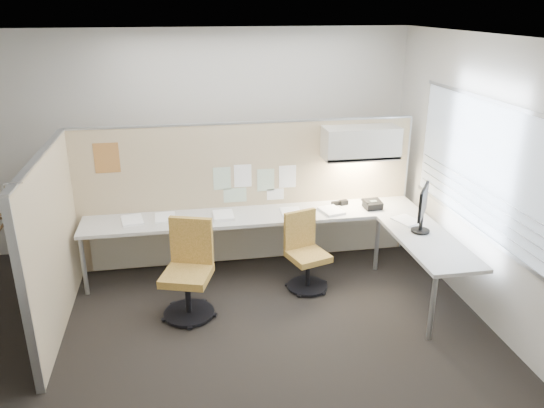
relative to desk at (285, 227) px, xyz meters
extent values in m
cube|color=black|center=(-0.93, -1.13, -0.61)|extent=(5.50, 4.50, 0.01)
cube|color=white|center=(-0.93, -1.13, 2.20)|extent=(5.50, 4.50, 0.01)
cube|color=beige|center=(-0.93, 1.12, 0.80)|extent=(5.50, 0.02, 2.80)
cube|color=beige|center=(-0.93, -3.38, 0.80)|extent=(5.50, 0.02, 2.80)
cube|color=beige|center=(1.82, -1.13, 0.80)|extent=(0.02, 4.50, 2.80)
cube|color=#A5B3BF|center=(1.79, -1.13, 0.95)|extent=(0.01, 2.80, 1.30)
cube|color=#CCB98D|center=(-0.38, 0.47, 0.27)|extent=(4.10, 0.06, 1.75)
cube|color=#CCB98D|center=(-2.43, -0.63, 0.27)|extent=(0.06, 2.20, 1.75)
cube|color=beige|center=(-0.33, 0.14, 0.11)|extent=(4.00, 0.60, 0.04)
cube|color=beige|center=(1.37, -0.89, 0.11)|extent=(0.60, 1.47, 0.04)
cube|color=beige|center=(-0.33, 0.41, -0.26)|extent=(3.90, 0.02, 0.64)
cylinder|color=#A5A8AA|center=(-2.28, -0.11, -0.26)|extent=(0.05, 0.05, 0.69)
cylinder|color=#A5A8AA|center=(1.12, -1.58, -0.26)|extent=(0.05, 0.05, 0.69)
cylinder|color=#A5A8AA|center=(1.12, -0.11, -0.26)|extent=(0.05, 0.05, 0.69)
cube|color=beige|center=(0.97, 0.26, 0.91)|extent=(0.90, 0.36, 0.38)
cube|color=#FFEABF|center=(0.97, 0.26, 0.70)|extent=(0.60, 0.06, 0.02)
cube|color=#8CBF8C|center=(-0.68, 0.44, 0.50)|extent=(0.21, 0.00, 0.28)
cube|color=white|center=(-0.43, 0.44, 0.52)|extent=(0.21, 0.00, 0.28)
cube|color=#8CBF8C|center=(-0.15, 0.44, 0.45)|extent=(0.21, 0.00, 0.28)
cube|color=white|center=(0.12, 0.44, 0.48)|extent=(0.21, 0.00, 0.28)
cube|color=#8CBF8C|center=(-0.53, 0.44, 0.28)|extent=(0.28, 0.00, 0.18)
cube|color=white|center=(-0.03, 0.44, 0.26)|extent=(0.21, 0.00, 0.14)
cube|color=orange|center=(-1.98, 0.44, 0.82)|extent=(0.28, 0.00, 0.35)
cylinder|color=black|center=(-1.17, -0.75, -0.57)|extent=(0.53, 0.53, 0.03)
cylinder|color=black|center=(-1.17, -0.75, -0.37)|extent=(0.06, 0.06, 0.41)
cube|color=#D6A24F|center=(-1.17, -0.75, -0.13)|extent=(0.59, 0.59, 0.08)
cube|color=#D6A24F|center=(-1.10, -0.54, 0.16)|extent=(0.44, 0.20, 0.51)
cylinder|color=black|center=(0.19, -0.41, -0.58)|extent=(0.46, 0.46, 0.03)
cylinder|color=black|center=(0.19, -0.41, -0.40)|extent=(0.05, 0.05, 0.35)
cube|color=#D6A24F|center=(0.19, -0.41, -0.19)|extent=(0.51, 0.51, 0.07)
cube|color=#D6A24F|center=(0.13, -0.23, 0.06)|extent=(0.39, 0.17, 0.44)
cylinder|color=black|center=(1.37, -0.68, 0.14)|extent=(0.20, 0.20, 0.02)
cylinder|color=black|center=(1.37, -0.68, 0.23)|extent=(0.04, 0.04, 0.18)
cube|color=black|center=(1.37, -0.68, 0.48)|extent=(0.29, 0.42, 0.32)
cube|color=black|center=(1.37, -0.68, 0.48)|extent=(0.25, 0.37, 0.28)
cube|color=black|center=(1.10, 0.08, 0.18)|extent=(0.21, 0.21, 0.12)
cylinder|color=black|center=(1.01, 0.10, 0.21)|extent=(0.05, 0.17, 0.04)
cube|color=black|center=(0.71, 0.27, 0.15)|extent=(0.14, 0.06, 0.05)
cube|color=black|center=(0.80, 0.27, 0.16)|extent=(0.11, 0.08, 0.06)
cube|color=silver|center=(-2.43, -1.47, 1.17)|extent=(0.14, 0.02, 0.02)
cylinder|color=silver|center=(-2.50, -1.47, 1.09)|extent=(0.02, 0.02, 0.14)
cube|color=#AD7F4C|center=(-2.50, -1.47, 0.96)|extent=(0.02, 0.43, 0.12)
cube|color=#AD7F4C|center=(-2.53, -1.44, 0.92)|extent=(0.02, 0.43, 0.12)
cube|color=#A4A4AF|center=(-2.51, -1.52, 0.34)|extent=(0.01, 0.07, 1.08)
cube|color=white|center=(-1.75, 0.18, 0.14)|extent=(0.28, 0.33, 0.03)
cube|color=white|center=(-1.38, 0.21, 0.14)|extent=(0.24, 0.31, 0.02)
cube|color=white|center=(-0.71, 0.12, 0.15)|extent=(0.23, 0.30, 0.04)
cube|color=white|center=(0.10, 0.12, 0.14)|extent=(0.25, 0.31, 0.02)
cube|color=white|center=(0.58, 0.06, 0.14)|extent=(0.29, 0.35, 0.03)
cube|color=white|center=(1.35, -0.37, 0.14)|extent=(0.32, 0.36, 0.02)
camera|label=1|loc=(-1.15, -5.60, 2.46)|focal=35.00mm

